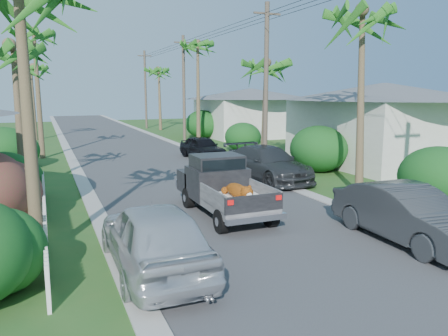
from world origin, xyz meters
name	(u,v)px	position (x,y,z in m)	size (l,w,h in m)	color
ground	(310,267)	(0.00, 0.00, 0.00)	(120.00, 120.00, 0.00)	#285720
road	(127,148)	(0.00, 25.00, 0.01)	(8.00, 100.00, 0.02)	#38383A
curb_left	(68,151)	(-4.30, 25.00, 0.03)	(0.60, 100.00, 0.06)	#A5A39E
curb_right	(181,145)	(4.30, 25.00, 0.03)	(0.60, 100.00, 0.06)	#A5A39E
pickup_truck	(220,185)	(-0.18, 5.48, 1.01)	(1.98, 5.12, 2.06)	black
parked_car_rn	(407,215)	(3.60, 0.53, 0.81)	(1.71, 4.91, 1.62)	#313336
parked_car_rm	(267,164)	(4.13, 9.94, 0.82)	(2.29, 5.64, 1.64)	#2C2E31
parked_car_rf	(203,148)	(3.60, 17.81, 0.71)	(1.69, 4.19, 1.43)	black
parked_car_ln	(154,237)	(-3.60, 1.28, 0.86)	(2.03, 5.04, 1.72)	silver
palm_l_b	(13,46)	(-6.80, 12.00, 6.15)	(4.40, 4.40, 7.40)	brown
palm_l_c	(34,33)	(-6.00, 22.00, 7.91)	(4.40, 4.40, 9.20)	brown
palm_l_d	(31,67)	(-6.50, 34.00, 6.44)	(4.40, 4.40, 7.70)	brown
palm_r_a	(366,12)	(6.30, 6.00, 7.42)	(4.40, 4.40, 8.70)	brown
palm_r_b	(265,63)	(6.60, 15.00, 5.95)	(4.40, 4.40, 7.20)	brown
palm_r_c	(198,44)	(6.20, 26.00, 8.11)	(4.40, 4.40, 9.40)	brown
palm_r_d	(159,69)	(6.50, 40.00, 6.74)	(4.40, 4.40, 8.00)	brown
shrub_l_c	(4,178)	(-7.40, 10.00, 1.00)	(2.40, 2.64, 2.00)	#14481D
shrub_l_d	(2,149)	(-8.00, 18.00, 1.20)	(3.20, 3.52, 2.40)	#14481D
shrub_r_a	(439,177)	(7.60, 3.00, 1.15)	(2.80, 3.08, 2.30)	#14481D
shrub_r_b	(319,149)	(7.80, 11.00, 1.25)	(3.00, 3.30, 2.50)	#14481D
shrub_r_c	(243,137)	(7.50, 20.00, 1.05)	(2.60, 2.86, 2.10)	#14481D
shrub_r_d	(203,124)	(8.00, 30.00, 1.30)	(3.20, 3.52, 2.60)	#14481D
picket_fence	(45,216)	(-6.00, 5.50, 0.50)	(0.10, 11.00, 1.00)	white
house_right_near	(382,127)	(13.00, 12.00, 2.22)	(8.00, 9.00, 4.80)	silver
house_right_far	(251,114)	(13.00, 30.00, 2.12)	(9.00, 8.00, 4.60)	silver
utility_pole_b	(266,86)	(5.60, 13.00, 4.60)	(1.60, 0.26, 9.00)	brown
utility_pole_c	(184,88)	(5.60, 28.00, 4.60)	(1.60, 0.26, 9.00)	brown
utility_pole_d	(146,89)	(5.60, 43.00, 4.60)	(1.60, 0.26, 9.00)	brown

